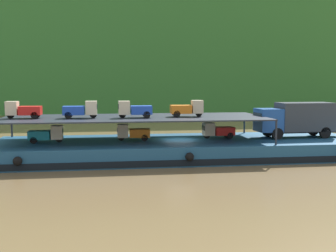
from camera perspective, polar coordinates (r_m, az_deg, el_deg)
The scene contains 12 objects.
ground_plane at distance 35.89m, azimuth 1.58°, elevation -4.27°, with size 400.00×400.00×0.00m, color brown.
hillside_far_bank at distance 98.76m, azimuth -4.61°, elevation 15.13°, with size 115.35×30.35×39.11m.
cargo_barge at distance 35.74m, azimuth 1.59°, elevation -3.09°, with size 30.98×9.30×1.50m.
covered_lorry at distance 38.67m, azimuth 17.12°, elevation 0.99°, with size 7.91×2.49×3.10m.
cargo_rack at distance 35.00m, azimuth -4.55°, elevation 1.14°, with size 21.78×7.98×2.00m.
mini_truck_lower_stern at distance 35.34m, azimuth -16.26°, elevation -1.08°, with size 2.75×1.22×1.38m.
mini_truck_lower_aft at distance 35.27m, azimuth -4.81°, elevation -0.87°, with size 2.78×1.27×1.38m.
mini_truck_lower_mid at distance 36.79m, azimuth 6.81°, elevation -0.60°, with size 2.79×1.30×1.38m.
mini_truck_upper_stern at distance 35.44m, azimuth -19.19°, elevation 2.10°, with size 2.76×1.23×1.38m.
mini_truck_upper_mid at distance 34.46m, azimuth -11.82°, elevation 2.20°, with size 2.75×1.21×1.38m.
mini_truck_upper_fore at distance 34.19m, azimuth -4.61°, elevation 2.28°, with size 2.76×1.23×1.38m.
mini_truck_upper_bow at distance 35.20m, azimuth 2.66°, elevation 2.40°, with size 2.75×1.22×1.38m.
Camera 1 is at (-5.86, -34.81, 6.43)m, focal length 44.61 mm.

